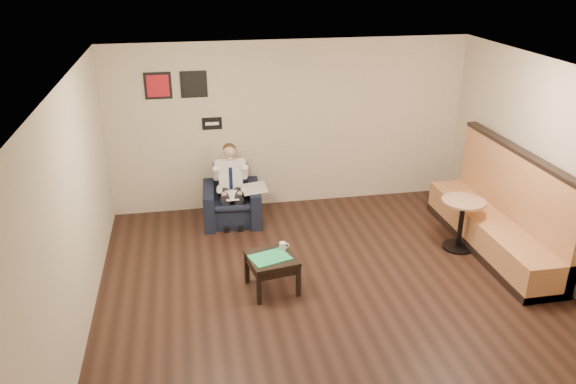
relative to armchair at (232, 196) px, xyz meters
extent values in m
plane|color=black|center=(1.08, -2.42, -0.44)|extent=(6.00, 6.00, 0.00)
cube|color=beige|center=(1.08, 0.58, 0.96)|extent=(6.00, 0.02, 2.80)
cube|color=beige|center=(1.08, -5.42, 0.96)|extent=(6.00, 0.02, 2.80)
cube|color=beige|center=(-1.92, -2.42, 0.96)|extent=(0.02, 6.00, 2.80)
cube|color=beige|center=(4.08, -2.42, 0.96)|extent=(0.02, 6.00, 2.80)
cube|color=white|center=(1.08, -2.42, 2.36)|extent=(6.00, 6.00, 0.02)
cube|color=black|center=(-0.22, 0.56, 1.06)|extent=(0.32, 0.02, 0.20)
cube|color=#AA141F|center=(-1.02, 0.56, 1.71)|extent=(0.42, 0.03, 0.42)
cube|color=black|center=(-0.47, 0.56, 1.71)|extent=(0.42, 0.03, 0.42)
cube|color=black|center=(0.00, 0.00, 0.00)|extent=(0.95, 0.95, 0.87)
cube|color=white|center=(-0.01, -0.21, 0.10)|extent=(0.20, 0.29, 0.01)
cube|color=silver|center=(0.36, -0.12, 0.16)|extent=(0.38, 0.48, 0.01)
cube|color=black|center=(0.31, -2.13, -0.20)|extent=(0.68, 0.68, 0.48)
cube|color=#26C16E|center=(0.29, -2.16, 0.05)|extent=(0.56, 0.47, 0.01)
cylinder|color=white|center=(0.48, -1.97, 0.10)|extent=(0.10, 0.10, 0.10)
cube|color=black|center=(0.34, -1.95, 0.05)|extent=(0.15, 0.08, 0.01)
cube|color=#B57646|center=(3.67, -1.64, 0.31)|extent=(0.69, 2.91, 1.49)
cylinder|color=#AA7E5C|center=(3.21, -1.55, -0.05)|extent=(0.76, 0.76, 0.78)
camera|label=1|loc=(-0.64, -8.31, 3.63)|focal=35.00mm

